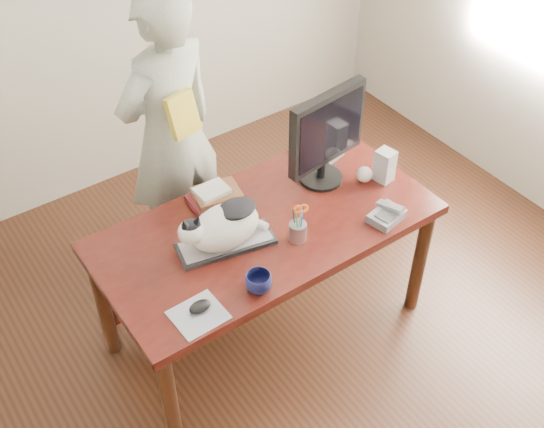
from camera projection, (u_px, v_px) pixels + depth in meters
The scene contains 16 objects.
room at pixel (361, 195), 2.41m from camera, with size 4.50×4.50×4.50m.
desk at pixel (257, 237), 3.33m from camera, with size 1.60×0.80×0.75m.
keyboard at pixel (226, 243), 3.07m from camera, with size 0.47×0.26×0.03m.
cat at pixel (222, 226), 2.99m from camera, with size 0.43×0.27×0.24m.
monitor at pixel (327, 134), 3.23m from camera, with size 0.45×0.25×0.51m.
pen_cup at pixel (298, 230), 3.07m from camera, with size 0.11×0.11×0.21m.
mousepad at pixel (198, 315), 2.77m from camera, with size 0.21×0.20×0.00m.
mouse at pixel (200, 307), 2.78m from camera, with size 0.10×0.06×0.04m.
coffee_mug at pixel (258, 282), 2.85m from camera, with size 0.11×0.11×0.09m, color #0D1035.
phone at pixel (387, 215), 3.19m from camera, with size 0.19×0.17×0.08m.
speaker at pixel (385, 166), 3.37m from camera, with size 0.09×0.10×0.17m.
baseball at pixel (364, 174), 3.39m from camera, with size 0.08×0.08×0.08m.
book_stack at pixel (215, 196), 3.27m from camera, with size 0.26×0.20×0.09m.
calculator at pixel (323, 150), 3.57m from camera, with size 0.18×0.21×0.06m.
person at pixel (170, 135), 3.57m from camera, with size 0.61×0.40×1.66m, color beige.
held_book at pixel (183, 115), 3.32m from camera, with size 0.17×0.12×0.22m.
Camera 1 is at (-1.32, -1.32, 2.92)m, focal length 45.00 mm.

